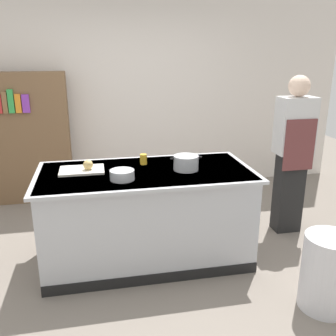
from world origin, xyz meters
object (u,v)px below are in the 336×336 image
bookshelf (26,139)px  stock_pot (186,163)px  onion (88,165)px  juice_cup (143,159)px  trash_bin (327,272)px  person_chef (293,152)px  mixing_bowl (122,175)px

bookshelf → stock_pot: bearing=-47.4°
onion → juice_cup: size_ratio=0.91×
trash_bin → juice_cup: bearing=136.1°
onion → stock_pot: stock_pot is taller
stock_pot → bookshelf: 2.50m
person_chef → stock_pot: bearing=100.1°
trash_bin → bookshelf: bookshelf is taller
mixing_bowl → juice_cup: (0.24, 0.41, 0.01)m
mixing_bowl → juice_cup: bearing=59.9°
mixing_bowl → person_chef: person_chef is taller
juice_cup → trash_bin: (1.27, -1.22, -0.64)m
onion → stock_pot: size_ratio=0.31×
trash_bin → person_chef: (0.36, 1.30, 0.61)m
person_chef → bookshelf: size_ratio=1.01×
mixing_bowl → juice_cup: juice_cup is taller
bookshelf → mixing_bowl: bearing=-61.4°
stock_pot → mixing_bowl: size_ratio=1.41×
mixing_bowl → bookshelf: size_ratio=0.12×
onion → mixing_bowl: size_ratio=0.43×
juice_cup → person_chef: bearing=3.0°
person_chef → bookshelf: bearing=58.4°
stock_pot → juice_cup: stock_pot is taller
stock_pot → person_chef: size_ratio=0.17×
trash_bin → stock_pot: bearing=133.0°
person_chef → juice_cup: bearing=88.3°
person_chef → trash_bin: bearing=159.9°
mixing_bowl → trash_bin: mixing_bowl is taller
onion → stock_pot: (0.89, -0.12, 0.00)m
trash_bin → bookshelf: (-2.59, 2.81, 0.55)m
onion → stock_pot: bearing=-7.6°
bookshelf → onion: bearing=-64.9°
onion → person_chef: (2.15, 0.22, -0.05)m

